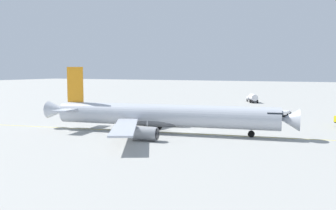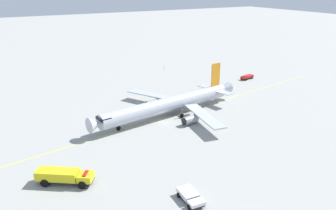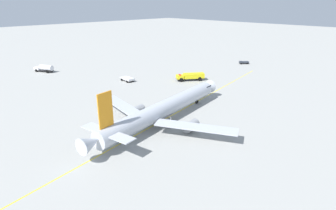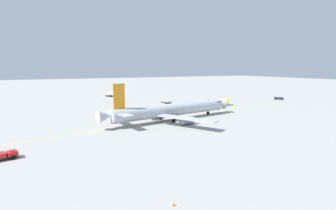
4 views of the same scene
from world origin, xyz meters
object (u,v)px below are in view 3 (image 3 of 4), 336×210
fire_tender_truck (191,76)px  pushback_tug_truck (128,79)px  fuel_tanker_truck (45,68)px  airliner_main (163,110)px  baggage_truck_truck (244,62)px

fire_tender_truck → pushback_tug_truck: size_ratio=1.71×
pushback_tug_truck → fuel_tanker_truck: bearing=27.9°
fuel_tanker_truck → airliner_main: bearing=155.4°
airliner_main → pushback_tug_truck: size_ratio=8.10×
fuel_tanker_truck → pushback_tug_truck: 36.87m
airliner_main → fire_tender_truck: size_ratio=4.73×
fuel_tanker_truck → baggage_truck_truck: fuel_tanker_truck is taller
airliner_main → fire_tender_truck: 37.13m
baggage_truck_truck → fuel_tanker_truck: bearing=6.4°
fire_tender_truck → baggage_truck_truck: (-37.74, -1.43, -0.82)m
fuel_tanker_truck → baggage_truck_truck: size_ratio=1.98×
fuel_tanker_truck → pushback_tug_truck: size_ratio=1.50×
fuel_tanker_truck → baggage_truck_truck: bearing=-148.4°
airliner_main → pushback_tug_truck: 37.42m
baggage_truck_truck → pushback_tug_truck: bearing=26.8°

